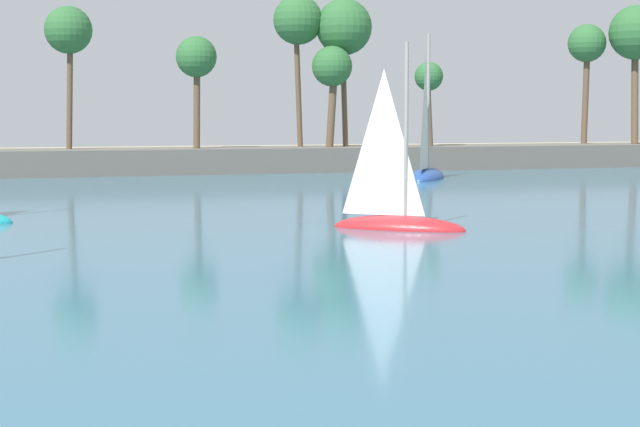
% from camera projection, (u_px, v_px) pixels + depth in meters
% --- Properties ---
extents(sea, '(220.00, 103.19, 0.06)m').
position_uv_depth(sea, '(48.00, 188.00, 59.04)').
color(sea, '#386B84').
rests_on(sea, ground).
extents(palm_headland, '(111.31, 6.49, 12.81)m').
position_uv_depth(palm_headland, '(27.00, 118.00, 69.48)').
color(palm_headland, '#605B54').
rests_on(palm_headland, ground).
extents(sailboat_near_shore, '(5.35, 6.92, 9.95)m').
position_uv_depth(sailboat_near_shore, '(426.00, 165.00, 66.54)').
color(sailboat_near_shore, '#234793').
rests_on(sailboat_near_shore, sea).
extents(sailboat_mid_bay, '(4.87, 4.29, 7.27)m').
position_uv_depth(sailboat_mid_bay, '(396.00, 211.00, 37.85)').
color(sailboat_mid_bay, red).
rests_on(sailboat_mid_bay, sea).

